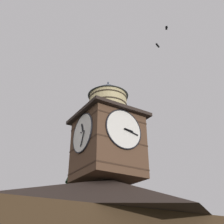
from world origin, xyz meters
TOP-DOWN VIEW (x-y plane):
  - clock_tower at (0.49, -3.34)m, footprint 4.81×4.81m
  - pine_tree_behind at (0.53, -7.43)m, footprint 5.01×5.01m
  - moon at (-17.17, -37.92)m, footprint 1.85×1.85m
  - flying_bird_high at (-3.32, -1.08)m, footprint 0.63×0.39m
  - flying_bird_low at (-3.66, -0.09)m, footprint 0.44×0.46m

SIDE VIEW (x-z plane):
  - pine_tree_behind at x=0.53m, z-range -1.06..11.63m
  - clock_tower at x=0.49m, z-range 6.22..14.36m
  - moon at x=-17.17m, z-range 13.35..15.19m
  - flying_bird_high at x=-3.32m, z-range 18.86..18.98m
  - flying_bird_low at x=-3.66m, z-range 20.37..20.51m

